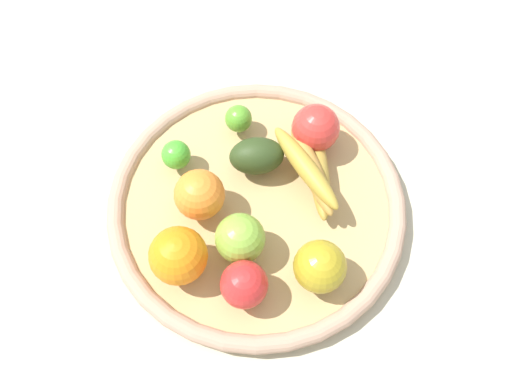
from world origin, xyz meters
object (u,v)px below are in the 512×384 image
at_px(lime_1, 238,119).
at_px(lime_0, 175,155).
at_px(avocado, 254,156).
at_px(orange_0, 199,195).
at_px(apple_0, 315,128).
at_px(apple_2, 319,266).
at_px(orange_1, 178,256).
at_px(apple_3, 243,284).
at_px(apple_1, 239,238).
at_px(banana_bunch, 311,169).

height_order(lime_1, lime_0, lime_0).
distance_m(avocado, lime_0, 0.12).
distance_m(orange_0, lime_0, 0.09).
relative_size(apple_0, apple_2, 1.03).
relative_size(orange_0, orange_1, 0.92).
bearing_deg(orange_0, apple_3, 26.49).
relative_size(orange_0, lime_1, 1.70).
distance_m(lime_1, lime_0, 0.12).
xyz_separation_m(orange_0, apple_1, (0.07, 0.06, -0.00)).
relative_size(orange_0, apple_0, 0.99).
relative_size(orange_0, apple_3, 1.14).
height_order(banana_bunch, lime_0, banana_bunch).
distance_m(lime_1, apple_0, 0.13).
distance_m(banana_bunch, apple_0, 0.07).
xyz_separation_m(apple_3, lime_0, (-0.22, -0.11, -0.01)).
bearing_deg(apple_2, orange_1, -94.08).
bearing_deg(banana_bunch, apple_2, 0.73).
bearing_deg(apple_0, orange_0, -55.88).
height_order(apple_3, apple_1, apple_1).
height_order(banana_bunch, lime_1, banana_bunch).
xyz_separation_m(orange_0, orange_1, (0.10, -0.02, 0.00)).
relative_size(apple_2, lime_0, 1.61).
height_order(orange_0, orange_1, orange_1).
bearing_deg(orange_1, orange_0, 166.38).
xyz_separation_m(orange_1, apple_1, (-0.03, 0.09, -0.01)).
bearing_deg(banana_bunch, apple_0, 173.42).
distance_m(lime_1, avocado, 0.08).
bearing_deg(apple_1, avocado, 171.89).
height_order(orange_0, apple_3, orange_0).
xyz_separation_m(lime_1, apple_1, (0.22, 0.01, 0.01)).
relative_size(apple_0, apple_1, 1.06).
height_order(apple_3, apple_2, apple_2).
relative_size(banana_bunch, lime_0, 3.71).
xyz_separation_m(orange_1, apple_0, (-0.22, 0.20, -0.00)).
xyz_separation_m(apple_3, avocado, (-0.21, 0.01, -0.00)).
distance_m(banana_bunch, apple_2, 0.16).
relative_size(orange_1, lime_0, 1.78).
relative_size(apple_1, apple_2, 0.97).
relative_size(lime_1, apple_0, 0.58).
xyz_separation_m(banana_bunch, apple_1, (0.12, -0.11, 0.01)).
distance_m(orange_0, orange_1, 0.10).
xyz_separation_m(apple_1, lime_0, (-0.15, -0.10, -0.01)).
bearing_deg(lime_1, apple_0, 76.34).
bearing_deg(apple_2, apple_1, -111.01).
relative_size(lime_1, lime_0, 0.97).
distance_m(apple_0, apple_2, 0.23).
bearing_deg(lime_0, orange_0, 28.23).
distance_m(banana_bunch, avocado, 0.09).
xyz_separation_m(apple_2, avocado, (-0.19, -0.09, -0.01)).
bearing_deg(lime_0, apple_3, 27.14).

